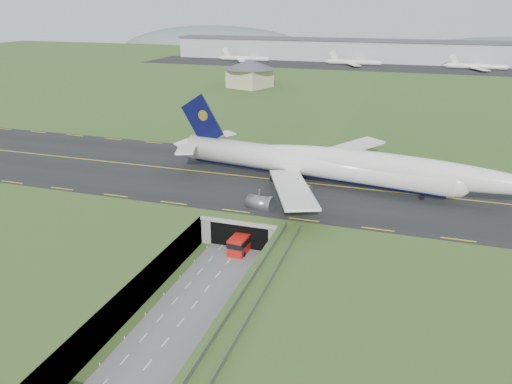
% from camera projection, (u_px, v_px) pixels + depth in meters
% --- Properties ---
extents(ground, '(900.00, 900.00, 0.00)m').
position_uv_depth(ground, '(224.00, 267.00, 91.50)').
color(ground, '#385923').
rests_on(ground, ground).
extents(airfield_deck, '(800.00, 800.00, 6.00)m').
position_uv_depth(airfield_deck, '(224.00, 253.00, 90.43)').
color(airfield_deck, gray).
rests_on(airfield_deck, ground).
extents(trench_road, '(12.00, 75.00, 0.20)m').
position_uv_depth(trench_road, '(208.00, 288.00, 84.79)').
color(trench_road, slate).
rests_on(trench_road, ground).
extents(taxiway, '(800.00, 44.00, 0.18)m').
position_uv_depth(taxiway, '(274.00, 180.00, 118.68)').
color(taxiway, black).
rests_on(taxiway, airfield_deck).
extents(tunnel_portal, '(17.00, 22.30, 6.00)m').
position_uv_depth(tunnel_portal, '(253.00, 216.00, 105.17)').
color(tunnel_portal, gray).
rests_on(tunnel_portal, ground).
extents(guideway, '(3.00, 53.00, 7.05)m').
position_uv_depth(guideway, '(247.00, 311.00, 69.43)').
color(guideway, '#A8A8A3').
rests_on(guideway, ground).
extents(jumbo_jet, '(88.05, 57.33, 19.15)m').
position_uv_depth(jumbo_jet, '(335.00, 165.00, 112.56)').
color(jumbo_jet, white).
rests_on(jumbo_jet, ground).
extents(shuttle_tram, '(3.64, 8.49, 3.37)m').
position_uv_depth(shuttle_tram, '(243.00, 241.00, 97.43)').
color(shuttle_tram, red).
rests_on(shuttle_tram, ground).
extents(service_building, '(32.36, 32.36, 13.70)m').
position_uv_depth(service_building, '(250.00, 71.00, 246.40)').
color(service_building, '#C4B78E').
rests_on(service_building, ground).
extents(cargo_terminal, '(320.00, 67.00, 15.60)m').
position_uv_depth(cargo_terminal, '(378.00, 51.00, 352.79)').
color(cargo_terminal, '#B2B2B2').
rests_on(cargo_terminal, ground).
extents(distant_hills, '(700.00, 91.00, 60.00)m').
position_uv_depth(distant_hills, '(462.00, 61.00, 456.57)').
color(distant_hills, slate).
rests_on(distant_hills, ground).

